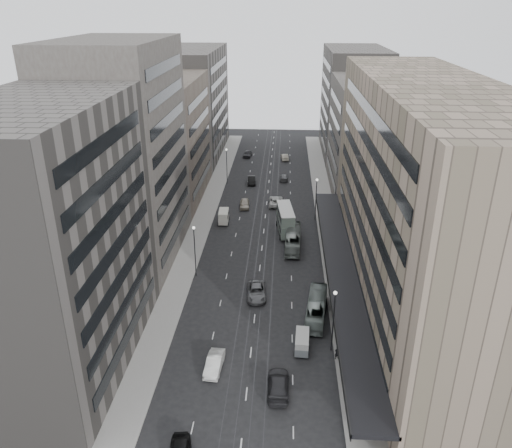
% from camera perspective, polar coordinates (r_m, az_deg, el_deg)
% --- Properties ---
extents(ground, '(220.00, 220.00, 0.00)m').
position_cam_1_polar(ground, '(66.85, -0.23, -11.26)').
color(ground, black).
rests_on(ground, ground).
extents(sidewalk_right, '(4.00, 125.00, 0.15)m').
position_cam_1_polar(sidewalk_right, '(100.09, 7.99, 1.11)').
color(sidewalk_right, gray).
rests_on(sidewalk_right, ground).
extents(sidewalk_left, '(4.00, 125.00, 0.15)m').
position_cam_1_polar(sidewalk_left, '(100.92, -5.71, 1.42)').
color(sidewalk_left, gray).
rests_on(sidewalk_left, ground).
extents(department_store, '(19.20, 60.00, 30.00)m').
position_cam_1_polar(department_store, '(69.19, 18.23, 2.76)').
color(department_store, gray).
rests_on(department_store, ground).
extents(building_right_mid, '(15.00, 28.00, 24.00)m').
position_cam_1_polar(building_right_mid, '(111.23, 12.77, 9.57)').
color(building_right_mid, '#46403C').
rests_on(building_right_mid, ground).
extents(building_right_far, '(15.00, 32.00, 28.00)m').
position_cam_1_polar(building_right_far, '(139.85, 11.03, 13.43)').
color(building_right_far, '#5A5551').
rests_on(building_right_far, ground).
extents(building_left_a, '(15.00, 28.00, 30.00)m').
position_cam_1_polar(building_left_a, '(57.80, -22.60, -2.06)').
color(building_left_a, '#5A5551').
rests_on(building_left_a, ground).
extents(building_left_b, '(15.00, 26.00, 34.00)m').
position_cam_1_polar(building_left_b, '(80.56, -14.96, 7.63)').
color(building_left_b, '#46403C').
rests_on(building_left_b, ground).
extents(building_left_c, '(15.00, 28.00, 25.00)m').
position_cam_1_polar(building_left_c, '(106.78, -10.41, 9.45)').
color(building_left_c, '#665B4F').
rests_on(building_left_c, ground).
extents(building_left_d, '(15.00, 38.00, 28.00)m').
position_cam_1_polar(building_left_d, '(138.02, -7.32, 13.53)').
color(building_left_d, '#5A5551').
rests_on(building_left_d, ground).
extents(lamp_right_near, '(0.44, 0.44, 8.32)m').
position_cam_1_polar(lamp_right_near, '(60.01, 8.88, -10.14)').
color(lamp_right_near, '#262628').
rests_on(lamp_right_near, ground).
extents(lamp_right_far, '(0.44, 0.44, 8.32)m').
position_cam_1_polar(lamp_right_far, '(95.71, 6.90, 3.39)').
color(lamp_right_far, '#262628').
rests_on(lamp_right_far, ground).
extents(lamp_left_near, '(0.44, 0.44, 8.32)m').
position_cam_1_polar(lamp_left_near, '(75.55, -7.04, -2.43)').
color(lamp_left_near, '#262628').
rests_on(lamp_left_near, ground).
extents(lamp_left_far, '(0.44, 0.44, 8.32)m').
position_cam_1_polar(lamp_left_far, '(115.22, -3.37, 7.10)').
color(lamp_left_far, '#262628').
rests_on(lamp_left_far, ground).
extents(bus_near, '(3.50, 10.09, 2.75)m').
position_cam_1_polar(bus_near, '(67.77, 6.91, -9.51)').
color(bus_near, gray).
rests_on(bus_near, ground).
extents(bus_far, '(2.85, 10.62, 2.94)m').
position_cam_1_polar(bus_far, '(85.70, 4.25, -1.75)').
color(bus_far, gray).
rests_on(bus_far, ground).
extents(double_decker, '(3.55, 8.96, 4.77)m').
position_cam_1_polar(double_decker, '(90.58, 3.38, 0.51)').
color(double_decker, slate).
rests_on(double_decker, ground).
extents(vw_microbus, '(1.97, 3.97, 2.09)m').
position_cam_1_polar(vw_microbus, '(62.04, 5.29, -13.23)').
color(vw_microbus, slate).
rests_on(vw_microbus, ground).
extents(panel_van, '(2.10, 4.03, 2.49)m').
position_cam_1_polar(panel_van, '(95.12, -3.72, 0.90)').
color(panel_van, beige).
rests_on(panel_van, ground).
extents(sedan_1, '(2.04, 4.98, 1.61)m').
position_cam_1_polar(sedan_1, '(59.42, -4.79, -15.59)').
color(sedan_1, silver).
rests_on(sedan_1, ground).
extents(sedan_2, '(3.06, 5.86, 1.58)m').
position_cam_1_polar(sedan_2, '(71.84, 0.05, -7.76)').
color(sedan_2, slate).
rests_on(sedan_2, ground).
extents(sedan_3, '(2.41, 5.89, 1.71)m').
position_cam_1_polar(sedan_3, '(56.60, 2.57, -17.84)').
color(sedan_3, '#242426').
rests_on(sedan_3, ground).
extents(sedan_4, '(2.15, 4.84, 1.62)m').
position_cam_1_polar(sedan_4, '(102.42, -1.31, 2.33)').
color(sedan_4, '#AFA391').
rests_on(sedan_4, ground).
extents(sedan_5, '(2.22, 5.12, 1.64)m').
position_cam_1_polar(sedan_5, '(116.38, -0.51, 5.04)').
color(sedan_5, black).
rests_on(sedan_5, ground).
extents(sedan_6, '(2.79, 6.02, 1.67)m').
position_cam_1_polar(sedan_6, '(103.83, 2.28, 2.64)').
color(sedan_6, '#BBBAB6').
rests_on(sedan_6, ground).
extents(sedan_7, '(1.92, 4.67, 1.35)m').
position_cam_1_polar(sedan_7, '(118.82, 3.19, 5.34)').
color(sedan_7, slate).
rests_on(sedan_7, ground).
extents(sedan_8, '(2.37, 5.08, 1.68)m').
position_cam_1_polar(sedan_8, '(137.45, -0.96, 8.04)').
color(sedan_8, '#29292C').
rests_on(sedan_8, ground).
extents(sedan_9, '(2.23, 5.03, 1.61)m').
position_cam_1_polar(sedan_9, '(134.85, 3.29, 7.67)').
color(sedan_9, '#A9A08C').
rests_on(sedan_9, ground).
extents(pedestrian, '(0.77, 0.68, 1.77)m').
position_cam_1_polar(pedestrian, '(61.12, 9.25, -14.29)').
color(pedestrian, black).
rests_on(pedestrian, sidewalk_right).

